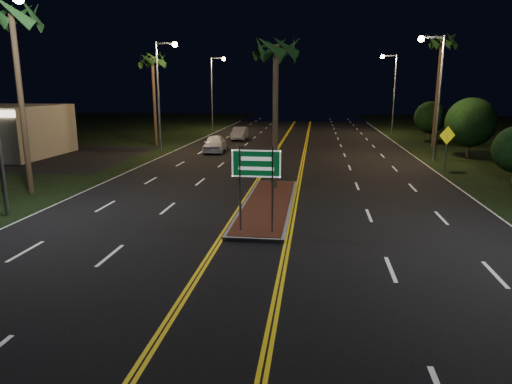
% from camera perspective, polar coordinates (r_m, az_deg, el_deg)
% --- Properties ---
extents(ground, '(120.00, 120.00, 0.00)m').
position_cam_1_polar(ground, '(14.62, -1.40, -8.75)').
color(ground, black).
rests_on(ground, ground).
extents(median_island, '(2.25, 10.25, 0.17)m').
position_cam_1_polar(median_island, '(21.21, 1.49, -1.56)').
color(median_island, gray).
rests_on(median_island, ground).
extents(highway_sign, '(1.80, 0.08, 3.20)m').
position_cam_1_polar(highway_sign, '(16.63, 0.03, 2.56)').
color(highway_sign, gray).
rests_on(highway_sign, ground).
extents(streetlight_left_mid, '(1.91, 0.44, 9.00)m').
position_cam_1_polar(streetlight_left_mid, '(39.52, -11.65, 13.11)').
color(streetlight_left_mid, gray).
rests_on(streetlight_left_mid, ground).
extents(streetlight_left_far, '(1.91, 0.44, 9.00)m').
position_cam_1_polar(streetlight_left_far, '(58.81, -5.20, 13.21)').
color(streetlight_left_far, gray).
rests_on(streetlight_left_far, ground).
extents(streetlight_right_mid, '(1.91, 0.44, 9.00)m').
position_cam_1_polar(streetlight_right_mid, '(36.42, 21.47, 12.53)').
color(streetlight_right_mid, gray).
rests_on(streetlight_right_mid, ground).
extents(streetlight_right_far, '(1.91, 0.44, 9.00)m').
position_cam_1_polar(streetlight_right_far, '(56.06, 16.58, 12.75)').
color(streetlight_right_far, gray).
rests_on(streetlight_right_far, ground).
extents(palm_median, '(2.40, 2.40, 8.30)m').
position_cam_1_polar(palm_median, '(24.08, 2.50, 17.43)').
color(palm_median, '#382819').
rests_on(palm_median, ground).
extents(palm_left_near, '(2.40, 2.40, 9.80)m').
position_cam_1_polar(palm_left_near, '(26.13, -28.26, 18.73)').
color(palm_left_near, '#382819').
rests_on(palm_left_near, ground).
extents(palm_left_far, '(2.40, 2.40, 8.80)m').
position_cam_1_polar(palm_left_far, '(44.08, -12.84, 15.74)').
color(palm_left_far, '#382819').
rests_on(palm_left_far, ground).
extents(palm_right_far, '(2.40, 2.40, 10.30)m').
position_cam_1_polar(palm_right_far, '(44.87, 22.19, 16.87)').
color(palm_right_far, '#382819').
rests_on(palm_right_far, ground).
extents(shrub_mid, '(3.78, 3.78, 4.62)m').
position_cam_1_polar(shrub_mid, '(39.35, 25.26, 7.88)').
color(shrub_mid, '#382819').
rests_on(shrub_mid, ground).
extents(shrub_far, '(3.24, 3.24, 3.96)m').
position_cam_1_polar(shrub_far, '(50.87, 20.96, 8.71)').
color(shrub_far, '#382819').
rests_on(shrub_far, ground).
extents(car_near, '(2.55, 5.15, 1.66)m').
position_cam_1_polar(car_near, '(39.00, -5.19, 6.22)').
color(car_near, white).
rests_on(car_near, ground).
extents(car_far, '(2.02, 4.58, 1.52)m').
position_cam_1_polar(car_far, '(48.12, -2.06, 7.47)').
color(car_far, '#A4A6AD').
rests_on(car_far, ground).
extents(warning_sign, '(1.11, 0.51, 2.87)m').
position_cam_1_polar(warning_sign, '(33.08, 22.75, 5.92)').
color(warning_sign, gray).
rests_on(warning_sign, ground).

